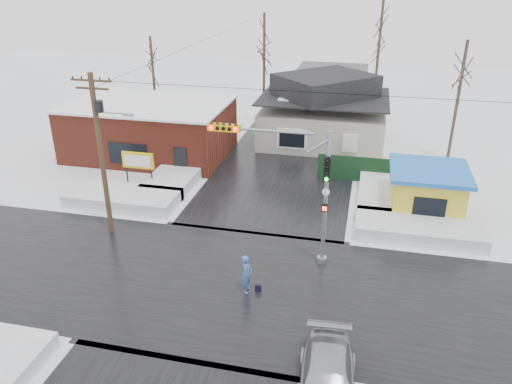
% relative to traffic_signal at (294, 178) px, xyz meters
% --- Properties ---
extents(ground, '(120.00, 120.00, 0.00)m').
position_rel_traffic_signal_xyz_m(ground, '(-2.43, -2.97, -4.54)').
color(ground, white).
rests_on(ground, ground).
extents(road_ns, '(10.00, 120.00, 0.02)m').
position_rel_traffic_signal_xyz_m(road_ns, '(-2.43, -2.97, -4.53)').
color(road_ns, black).
rests_on(road_ns, ground).
extents(road_ew, '(120.00, 10.00, 0.02)m').
position_rel_traffic_signal_xyz_m(road_ew, '(-2.43, -2.97, -4.53)').
color(road_ew, black).
rests_on(road_ew, ground).
extents(snowbank_nw, '(7.00, 3.00, 0.80)m').
position_rel_traffic_signal_xyz_m(snowbank_nw, '(-11.43, 4.03, -4.14)').
color(snowbank_nw, white).
rests_on(snowbank_nw, ground).
extents(snowbank_ne, '(7.00, 3.00, 0.80)m').
position_rel_traffic_signal_xyz_m(snowbank_ne, '(6.57, 4.03, -4.14)').
color(snowbank_ne, white).
rests_on(snowbank_ne, ground).
extents(snowbank_nside_w, '(3.00, 8.00, 0.80)m').
position_rel_traffic_signal_xyz_m(snowbank_nside_w, '(-9.43, 9.03, -4.14)').
color(snowbank_nside_w, white).
rests_on(snowbank_nside_w, ground).
extents(snowbank_nside_e, '(3.00, 8.00, 0.80)m').
position_rel_traffic_signal_xyz_m(snowbank_nside_e, '(4.57, 9.03, -4.14)').
color(snowbank_nside_e, white).
rests_on(snowbank_nside_e, ground).
extents(traffic_signal, '(6.05, 0.68, 7.00)m').
position_rel_traffic_signal_xyz_m(traffic_signal, '(0.00, 0.00, 0.00)').
color(traffic_signal, gray).
rests_on(traffic_signal, ground).
extents(utility_pole, '(3.15, 0.44, 9.00)m').
position_rel_traffic_signal_xyz_m(utility_pole, '(-10.36, 0.53, 0.57)').
color(utility_pole, '#382619').
rests_on(utility_pole, ground).
extents(brick_building, '(12.20, 8.20, 4.12)m').
position_rel_traffic_signal_xyz_m(brick_building, '(-13.43, 13.03, -2.46)').
color(brick_building, maroon).
rests_on(brick_building, ground).
extents(marquee_sign, '(2.20, 0.21, 2.55)m').
position_rel_traffic_signal_xyz_m(marquee_sign, '(-11.43, 6.53, -2.62)').
color(marquee_sign, black).
rests_on(marquee_sign, ground).
extents(house, '(10.40, 8.40, 5.76)m').
position_rel_traffic_signal_xyz_m(house, '(-0.43, 19.03, -1.92)').
color(house, '#B5B2A3').
rests_on(house, ground).
extents(kiosk, '(4.60, 4.60, 2.88)m').
position_rel_traffic_signal_xyz_m(kiosk, '(7.07, 7.03, -3.08)').
color(kiosk, yellow).
rests_on(kiosk, ground).
extents(fence, '(8.00, 0.12, 1.80)m').
position_rel_traffic_signal_xyz_m(fence, '(4.07, 11.03, -3.64)').
color(fence, black).
rests_on(fence, ground).
extents(tree_far_left, '(3.00, 3.00, 10.00)m').
position_rel_traffic_signal_xyz_m(tree_far_left, '(-6.43, 23.03, 3.41)').
color(tree_far_left, '#332821').
rests_on(tree_far_left, ground).
extents(tree_far_mid, '(3.00, 3.00, 12.00)m').
position_rel_traffic_signal_xyz_m(tree_far_mid, '(3.57, 25.03, 5.00)').
color(tree_far_mid, '#332821').
rests_on(tree_far_mid, ground).
extents(tree_far_right, '(3.00, 3.00, 9.00)m').
position_rel_traffic_signal_xyz_m(tree_far_right, '(9.57, 17.03, 2.62)').
color(tree_far_right, '#332821').
rests_on(tree_far_right, ground).
extents(tree_far_west, '(3.00, 3.00, 8.00)m').
position_rel_traffic_signal_xyz_m(tree_far_west, '(-16.43, 21.03, 1.82)').
color(tree_far_west, '#332821').
rests_on(tree_far_west, ground).
extents(pedestrian, '(0.46, 0.70, 1.90)m').
position_rel_traffic_signal_xyz_m(pedestrian, '(-1.56, -3.25, -3.59)').
color(pedestrian, '#395EA0').
rests_on(pedestrian, ground).
extents(car, '(2.37, 5.12, 1.45)m').
position_rel_traffic_signal_xyz_m(car, '(2.66, -8.76, -3.82)').
color(car, '#A7A8AE').
rests_on(car, ground).
extents(shopping_bag, '(0.28, 0.13, 0.35)m').
position_rel_traffic_signal_xyz_m(shopping_bag, '(-1.04, -3.17, -4.36)').
color(shopping_bag, black).
rests_on(shopping_bag, ground).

